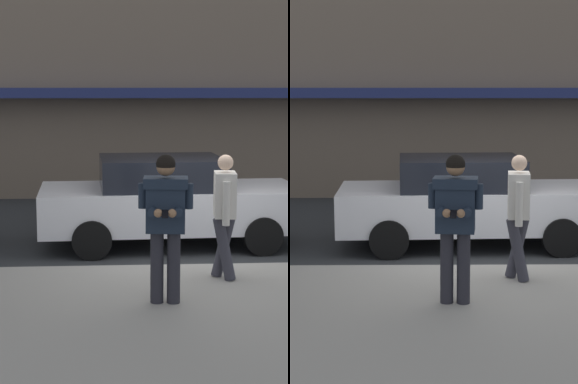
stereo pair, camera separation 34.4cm
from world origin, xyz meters
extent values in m
plane|color=#2B2D30|center=(0.00, 0.00, 0.00)|extent=(80.00, 80.00, 0.00)
cube|color=silver|center=(1.00, 0.05, 0.00)|extent=(28.00, 0.12, 0.01)
cube|color=navy|center=(1.00, 6.15, 2.60)|extent=(26.60, 0.70, 0.24)
cube|color=silver|center=(-0.32, 1.58, 0.67)|extent=(4.57, 1.99, 0.70)
cube|color=black|center=(-0.50, 1.58, 1.28)|extent=(2.13, 1.72, 0.52)
cylinder|color=black|center=(1.04, 2.49, 0.32)|extent=(0.65, 0.24, 0.64)
cylinder|color=black|center=(1.11, 0.78, 0.32)|extent=(0.65, 0.24, 0.64)
cylinder|color=black|center=(-1.75, 2.38, 0.32)|extent=(0.65, 0.24, 0.64)
cylinder|color=black|center=(-1.68, 0.67, 0.32)|extent=(0.65, 0.24, 0.64)
cylinder|color=#23232B|center=(-0.64, -1.90, 0.58)|extent=(0.16, 0.16, 0.88)
cylinder|color=#23232B|center=(-0.84, -1.88, 0.58)|extent=(0.16, 0.16, 0.88)
cube|color=#192333|center=(-0.74, -1.89, 1.34)|extent=(0.49, 0.35, 0.64)
cube|color=#192333|center=(-0.74, -1.89, 1.61)|extent=(0.55, 0.40, 0.12)
cylinder|color=#192333|center=(-0.47, -1.92, 1.45)|extent=(0.11, 0.11, 0.30)
cylinder|color=#192333|center=(-0.61, -2.06, 1.30)|extent=(0.13, 0.31, 0.10)
sphere|color=#8C6647|center=(-0.69, -2.20, 1.30)|extent=(0.10, 0.10, 0.10)
cylinder|color=#192333|center=(-1.01, -1.86, 1.45)|extent=(0.11, 0.11, 0.30)
cylinder|color=#192333|center=(-0.91, -2.03, 1.30)|extent=(0.13, 0.31, 0.10)
sphere|color=#8C6647|center=(-0.85, -2.18, 1.30)|extent=(0.10, 0.10, 0.10)
cube|color=black|center=(-0.78, -2.23, 1.30)|extent=(0.09, 0.15, 0.07)
sphere|color=#8C6647|center=(-0.74, -1.92, 1.80)|extent=(0.22, 0.22, 0.22)
sphere|color=black|center=(-0.74, -1.92, 1.83)|extent=(0.23, 0.23, 0.23)
cylinder|color=#33333D|center=(0.15, -0.84, 0.57)|extent=(0.34, 0.18, 0.87)
cylinder|color=#33333D|center=(0.14, -1.02, 0.57)|extent=(0.34, 0.18, 0.87)
cube|color=silver|center=(0.14, -0.93, 1.30)|extent=(0.32, 0.45, 0.60)
cylinder|color=silver|center=(0.17, -0.68, 1.22)|extent=(0.10, 0.10, 0.58)
cylinder|color=silver|center=(0.12, -1.18, 1.22)|extent=(0.10, 0.10, 0.58)
sphere|color=beige|center=(0.14, -0.93, 1.73)|extent=(0.21, 0.21, 0.21)
camera|label=1|loc=(-1.43, -9.31, 2.70)|focal=60.00mm
camera|label=2|loc=(-1.09, -9.33, 2.70)|focal=60.00mm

